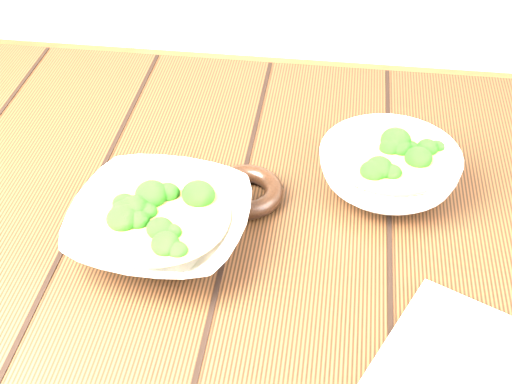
# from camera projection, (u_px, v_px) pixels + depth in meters

# --- Properties ---
(table) EXTENTS (1.20, 0.80, 0.75)m
(table) POSITION_uv_depth(u_px,v_px,m) (250.00, 279.00, 1.00)
(table) COLOR #361E0F
(table) RESTS_ON ground
(soup_bowl_front) EXTENTS (0.23, 0.23, 0.06)m
(soup_bowl_front) POSITION_uv_depth(u_px,v_px,m) (160.00, 224.00, 0.87)
(soup_bowl_front) COLOR white
(soup_bowl_front) RESTS_ON table
(soup_bowl_back) EXTENTS (0.19, 0.19, 0.07)m
(soup_bowl_back) POSITION_uv_depth(u_px,v_px,m) (389.00, 169.00, 0.95)
(soup_bowl_back) COLOR white
(soup_bowl_back) RESTS_ON table
(trivet) EXTENTS (0.12, 0.12, 0.03)m
(trivet) POSITION_uv_depth(u_px,v_px,m) (245.00, 192.00, 0.94)
(trivet) COLOR black
(trivet) RESTS_ON table
(napkin) EXTENTS (0.27, 0.25, 0.01)m
(napkin) POSITION_uv_depth(u_px,v_px,m) (488.00, 377.00, 0.73)
(napkin) COLOR beige
(napkin) RESTS_ON table
(spoon_left) EXTENTS (0.12, 0.15, 0.01)m
(spoon_left) POSITION_uv_depth(u_px,v_px,m) (499.00, 347.00, 0.75)
(spoon_left) COLOR #B7B2A1
(spoon_left) RESTS_ON napkin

